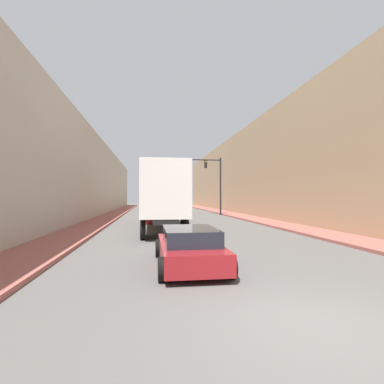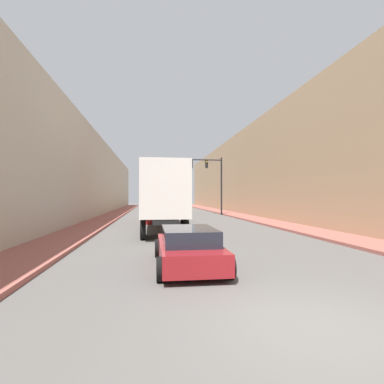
# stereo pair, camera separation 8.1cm
# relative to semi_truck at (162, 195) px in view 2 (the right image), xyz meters

# --- Properties ---
(ground_plane) EXTENTS (200.00, 200.00, 0.00)m
(ground_plane) POSITION_rel_semi_truck_xyz_m (1.97, -15.26, -2.26)
(ground_plane) COLOR #565451
(sidewalk_right) EXTENTS (2.40, 80.00, 0.15)m
(sidewalk_right) POSITION_rel_semi_truck_xyz_m (8.96, 14.74, -2.19)
(sidewalk_right) COLOR #9E564C
(sidewalk_right) RESTS_ON ground
(sidewalk_left) EXTENTS (2.40, 80.00, 0.15)m
(sidewalk_left) POSITION_rel_semi_truck_xyz_m (-5.01, 14.74, -2.19)
(sidewalk_left) COLOR #9E564C
(sidewalk_left) RESTS_ON ground
(building_right) EXTENTS (6.00, 80.00, 10.26)m
(building_right) POSITION_rel_semi_truck_xyz_m (13.16, 14.74, 2.87)
(building_right) COLOR tan
(building_right) RESTS_ON ground
(building_left) EXTENTS (6.00, 80.00, 8.81)m
(building_left) POSITION_rel_semi_truck_xyz_m (-9.21, 14.74, 2.14)
(building_left) COLOR #BCB29E
(building_left) RESTS_ON ground
(semi_truck) EXTENTS (2.50, 11.83, 4.03)m
(semi_truck) POSITION_rel_semi_truck_xyz_m (0.00, 0.00, 0.00)
(semi_truck) COLOR silver
(semi_truck) RESTS_ON ground
(sedan_car) EXTENTS (2.03, 4.49, 1.22)m
(sedan_car) POSITION_rel_semi_truck_xyz_m (0.47, -10.67, -1.67)
(sedan_car) COLOR maroon
(sedan_car) RESTS_ON ground
(traffic_signal_gantry) EXTENTS (7.27, 0.35, 6.83)m
(traffic_signal_gantry) POSITION_rel_semi_truck_xyz_m (5.68, 14.77, 2.64)
(traffic_signal_gantry) COLOR black
(traffic_signal_gantry) RESTS_ON ground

